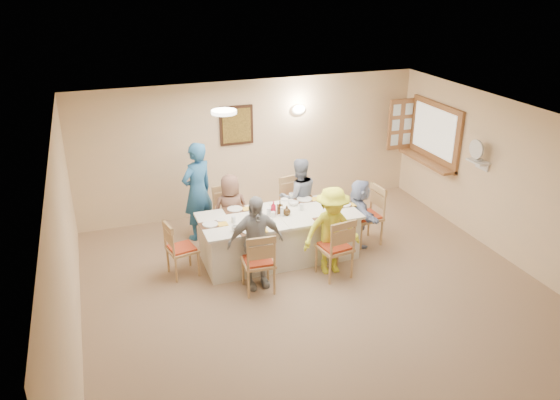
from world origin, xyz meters
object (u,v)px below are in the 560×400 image
object	(u,v)px
chair_left_end	(182,248)
chair_back_right	(296,205)
diner_back_right	(299,197)
diner_back_left	(231,211)
condiment_ketchup	(273,208)
serving_hatch	(435,133)
chair_right_end	(366,216)
diner_right_end	(359,212)
diner_front_right	(332,231)
diner_front_left	(255,242)
dining_table	(279,236)
chair_back_left	(230,216)
chair_front_left	(258,261)
caregiver	(198,191)
chair_front_right	(335,246)

from	to	relation	value
chair_left_end	chair_back_right	bearing A→B (deg)	-80.75
chair_back_right	chair_left_end	distance (m)	2.29
diner_back_right	diner_back_left	bearing A→B (deg)	2.65
chair_back_right	condiment_ketchup	xyz separation A→B (m)	(-0.68, -0.77, 0.38)
serving_hatch	chair_right_end	bearing A→B (deg)	-153.78
diner_back_left	diner_right_end	size ratio (longest dim) A/B	1.08
diner_back_left	diner_front_right	world-z (taller)	diner_front_right
diner_back_left	diner_back_right	size ratio (longest dim) A/B	0.90
serving_hatch	diner_front_left	distance (m)	4.37
dining_table	diner_front_right	size ratio (longest dim) A/B	1.80
serving_hatch	condiment_ketchup	distance (m)	3.64
dining_table	diner_back_left	xyz separation A→B (m)	(-0.60, 0.68, 0.25)
chair_back_left	chair_left_end	xyz separation A→B (m)	(-0.95, -0.80, -0.04)
chair_back_left	condiment_ketchup	world-z (taller)	condiment_ketchup
chair_left_end	condiment_ketchup	bearing A→B (deg)	-100.14
diner_right_end	chair_front_left	bearing A→B (deg)	120.42
diner_back_right	diner_right_end	world-z (taller)	diner_back_right
diner_right_end	caregiver	world-z (taller)	caregiver
diner_back_right	diner_front_left	size ratio (longest dim) A/B	0.98
diner_back_left	diner_front_left	xyz separation A→B (m)	(0.00, -1.36, 0.09)
diner_front_left	diner_front_right	size ratio (longest dim) A/B	1.02
diner_front_left	chair_back_right	bearing A→B (deg)	49.57
chair_left_end	diner_right_end	xyz separation A→B (m)	(2.97, 0.00, 0.13)
chair_front_right	diner_front_left	distance (m)	1.23
chair_front_left	diner_front_right	bearing A→B (deg)	-170.04
diner_front_left	caregiver	world-z (taller)	caregiver
chair_back_left	caregiver	bearing A→B (deg)	134.97
serving_hatch	diner_front_right	size ratio (longest dim) A/B	1.08
condiment_ketchup	chair_left_end	bearing A→B (deg)	-178.98
serving_hatch	chair_back_right	world-z (taller)	serving_hatch
chair_back_right	diner_front_left	world-z (taller)	diner_front_left
chair_left_end	diner_back_right	distance (m)	2.27
diner_back_right	diner_front_right	bearing A→B (deg)	92.65
serving_hatch	diner_back_right	size ratio (longest dim) A/B	1.07
diner_front_right	condiment_ketchup	world-z (taller)	diner_front_right
chair_left_end	diner_right_end	size ratio (longest dim) A/B	0.78
chair_back_left	chair_front_right	size ratio (longest dim) A/B	0.99
chair_back_left	chair_back_right	distance (m)	1.20
chair_back_right	chair_left_end	bearing A→B (deg)	-170.16
dining_table	chair_back_left	distance (m)	1.01
chair_right_end	diner_front_right	xyz separation A→B (m)	(-0.95, -0.68, 0.19)
chair_front_right	diner_right_end	bearing A→B (deg)	-143.65
serving_hatch	caregiver	size ratio (longest dim) A/B	0.88
chair_front_right	chair_left_end	size ratio (longest dim) A/B	1.10
chair_front_left	chair_right_end	bearing A→B (deg)	-155.34
dining_table	chair_front_right	xyz separation A→B (m)	(0.60, -0.80, 0.11)
dining_table	caregiver	bearing A→B (deg)	132.40
chair_right_end	diner_right_end	size ratio (longest dim) A/B	0.87
diner_back_left	diner_back_right	bearing A→B (deg)	178.85
chair_front_right	diner_front_right	bearing A→B (deg)	-97.94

